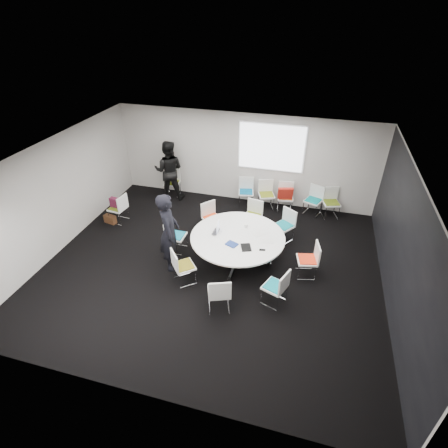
% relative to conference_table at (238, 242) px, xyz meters
% --- Properties ---
extents(room_shell, '(8.08, 7.08, 2.88)m').
position_rel_conference_table_xyz_m(room_shell, '(-0.46, -0.37, 0.85)').
color(room_shell, black).
rests_on(room_shell, ground).
extents(conference_table, '(2.28, 2.28, 0.73)m').
position_rel_conference_table_xyz_m(conference_table, '(0.00, 0.00, 0.00)').
color(conference_table, silver).
rests_on(conference_table, ground).
extents(projection_screen, '(1.90, 0.03, 1.35)m').
position_rel_conference_table_xyz_m(projection_screen, '(0.25, 3.09, 1.30)').
color(projection_screen, white).
rests_on(projection_screen, room_shell).
extents(chair_ring_a, '(0.54, 0.55, 0.88)m').
position_rel_conference_table_xyz_m(chair_ring_a, '(1.70, -0.11, -0.27)').
color(chair_ring_a, silver).
rests_on(chair_ring_a, ground).
extents(chair_ring_b, '(0.63, 0.63, 0.88)m').
position_rel_conference_table_xyz_m(chair_ring_b, '(0.99, 1.19, -0.27)').
color(chair_ring_b, silver).
rests_on(chair_ring_b, ground).
extents(chair_ring_c, '(0.54, 0.53, 0.88)m').
position_rel_conference_table_xyz_m(chair_ring_c, '(0.08, 1.44, -0.27)').
color(chair_ring_c, silver).
rests_on(chair_ring_c, ground).
extents(chair_ring_d, '(0.64, 0.64, 0.88)m').
position_rel_conference_table_xyz_m(chair_ring_d, '(-0.96, 1.04, -0.27)').
color(chair_ring_d, silver).
rests_on(chair_ring_d, ground).
extents(chair_ring_e, '(0.45, 0.46, 0.88)m').
position_rel_conference_table_xyz_m(chair_ring_e, '(-1.62, -0.01, -0.27)').
color(chair_ring_e, silver).
rests_on(chair_ring_e, ground).
extents(chair_ring_f, '(0.64, 0.64, 0.88)m').
position_rel_conference_table_xyz_m(chair_ring_f, '(-1.00, -1.08, -0.27)').
color(chair_ring_f, silver).
rests_on(chair_ring_f, ground).
extents(chair_ring_g, '(0.59, 0.58, 0.88)m').
position_rel_conference_table_xyz_m(chair_ring_g, '(0.01, -1.67, -0.27)').
color(chair_ring_g, silver).
rests_on(chair_ring_g, ground).
extents(chair_ring_h, '(0.59, 0.59, 0.88)m').
position_rel_conference_table_xyz_m(chair_ring_h, '(1.10, -1.20, -0.27)').
color(chair_ring_h, silver).
rests_on(chair_ring_h, ground).
extents(chair_back_a, '(0.54, 0.54, 0.88)m').
position_rel_conference_table_xyz_m(chair_back_a, '(-0.39, 2.79, -0.27)').
color(chair_back_a, silver).
rests_on(chair_back_a, ground).
extents(chair_back_b, '(0.58, 0.58, 0.88)m').
position_rel_conference_table_xyz_m(chair_back_b, '(0.25, 2.78, -0.27)').
color(chair_back_b, silver).
rests_on(chair_back_b, ground).
extents(chair_back_c, '(0.52, 0.51, 0.88)m').
position_rel_conference_table_xyz_m(chair_back_c, '(0.83, 2.79, -0.27)').
color(chair_back_c, silver).
rests_on(chair_back_c, ground).
extents(chair_back_d, '(0.59, 0.59, 0.88)m').
position_rel_conference_table_xyz_m(chair_back_d, '(1.67, 2.79, -0.27)').
color(chair_back_d, silver).
rests_on(chair_back_d, ground).
extents(chair_back_e, '(0.58, 0.57, 0.88)m').
position_rel_conference_table_xyz_m(chair_back_e, '(2.18, 2.79, -0.27)').
color(chair_back_e, silver).
rests_on(chair_back_e, ground).
extents(chair_spare_left, '(0.50, 0.51, 0.88)m').
position_rel_conference_table_xyz_m(chair_spare_left, '(-3.74, 0.85, -0.27)').
color(chair_spare_left, silver).
rests_on(chair_spare_left, ground).
extents(chair_person_back, '(0.49, 0.48, 0.88)m').
position_rel_conference_table_xyz_m(chair_person_back, '(-2.87, 2.80, -0.27)').
color(chair_person_back, silver).
rests_on(chair_person_back, ground).
extents(person_main, '(0.70, 0.84, 1.97)m').
position_rel_conference_table_xyz_m(person_main, '(-1.49, -0.62, 0.44)').
color(person_main, black).
rests_on(person_main, ground).
extents(person_back, '(1.06, 0.90, 1.92)m').
position_rel_conference_table_xyz_m(person_back, '(-2.87, 2.63, 0.41)').
color(person_back, black).
rests_on(person_back, ground).
extents(laptop, '(0.21, 0.32, 0.02)m').
position_rel_conference_table_xyz_m(laptop, '(-0.51, 0.01, 0.20)').
color(laptop, '#333338').
rests_on(laptop, conference_table).
extents(laptop_lid, '(0.04, 0.30, 0.22)m').
position_rel_conference_table_xyz_m(laptop_lid, '(-0.52, 0.09, 0.31)').
color(laptop_lid, silver).
rests_on(laptop_lid, conference_table).
extents(notebook_black, '(0.31, 0.36, 0.02)m').
position_rel_conference_table_xyz_m(notebook_black, '(0.29, -0.40, 0.19)').
color(notebook_black, black).
rests_on(notebook_black, conference_table).
extents(tablet_folio, '(0.32, 0.28, 0.03)m').
position_rel_conference_table_xyz_m(tablet_folio, '(-0.05, -0.37, 0.20)').
color(tablet_folio, navy).
rests_on(tablet_folio, conference_table).
extents(papers_right, '(0.36, 0.35, 0.00)m').
position_rel_conference_table_xyz_m(papers_right, '(0.48, 0.24, 0.19)').
color(papers_right, silver).
rests_on(papers_right, conference_table).
extents(papers_front, '(0.35, 0.29, 0.00)m').
position_rel_conference_table_xyz_m(papers_front, '(0.70, -0.02, 0.19)').
color(papers_front, silver).
rests_on(papers_front, conference_table).
extents(cup, '(0.08, 0.08, 0.09)m').
position_rel_conference_table_xyz_m(cup, '(0.11, 0.43, 0.23)').
color(cup, white).
rests_on(cup, conference_table).
extents(phone, '(0.15, 0.09, 0.01)m').
position_rel_conference_table_xyz_m(phone, '(0.67, -0.39, 0.19)').
color(phone, black).
rests_on(phone, conference_table).
extents(maroon_bag, '(0.42, 0.19, 0.28)m').
position_rel_conference_table_xyz_m(maroon_bag, '(-3.76, 0.85, 0.07)').
color(maroon_bag, '#55162E').
rests_on(maroon_bag, chair_spare_left).
extents(brown_bag, '(0.38, 0.23, 0.24)m').
position_rel_conference_table_xyz_m(brown_bag, '(-3.98, 0.71, -0.43)').
color(brown_bag, '#472916').
rests_on(brown_bag, ground).
extents(red_jacket, '(0.47, 0.26, 0.36)m').
position_rel_conference_table_xyz_m(red_jacket, '(0.84, 2.56, 0.15)').
color(red_jacket, '#A61E14').
rests_on(red_jacket, chair_back_c).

